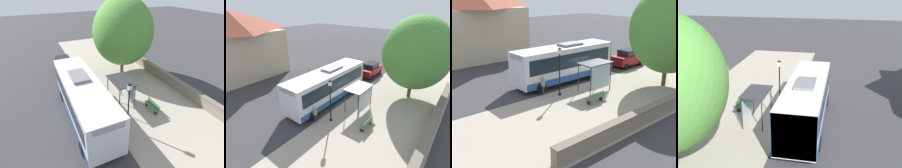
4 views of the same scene
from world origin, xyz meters
TOP-DOWN VIEW (x-y plane):
  - ground_plane at (0.00, 0.00)m, footprint 120.00×120.00m
  - sidewalk_plaza at (-4.50, 0.00)m, footprint 9.00×44.00m
  - stone_wall at (-8.55, 0.00)m, footprint 0.60×20.00m
  - bus at (1.68, 0.58)m, footprint 2.74×10.31m
  - bus_shelter at (-2.09, 0.21)m, footprint 1.77×2.77m
  - pedestrian at (0.06, 4.27)m, footprint 0.34×0.22m
  - bench at (-4.03, 2.28)m, footprint 0.40×1.67m
  - street_lamp_near at (-0.94, 3.31)m, footprint 0.28×0.28m
  - shade_tree at (-5.13, -5.66)m, footprint 6.93×6.93m
  - parked_car_behind_bus at (1.42, -8.83)m, footprint 1.94×4.04m

SIDE VIEW (x-z plane):
  - ground_plane at x=0.00m, z-range 0.00..0.00m
  - sidewalk_plaza at x=-4.50m, z-range 0.00..0.02m
  - bench at x=-4.03m, z-range 0.04..0.92m
  - stone_wall at x=-8.55m, z-range 0.01..1.10m
  - parked_car_behind_bus at x=1.42m, z-range -0.02..1.88m
  - pedestrian at x=0.06m, z-range 0.13..1.75m
  - bus at x=1.68m, z-range 0.06..3.70m
  - bus_shelter at x=-2.09m, z-range 0.83..3.36m
  - street_lamp_near at x=-0.94m, z-range 0.39..4.44m
  - shade_tree at x=-5.13m, z-range 0.62..9.49m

